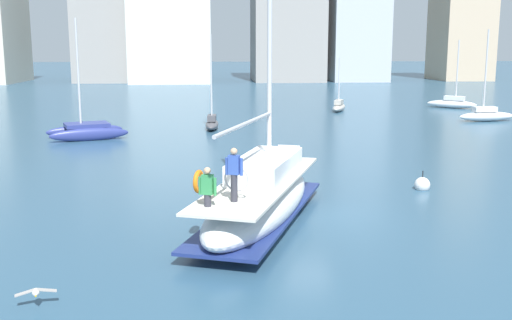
{
  "coord_description": "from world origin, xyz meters",
  "views": [
    {
      "loc": [
        -2.96,
        -21.09,
        5.93
      ],
      "look_at": [
        -1.42,
        0.78,
        1.8
      ],
      "focal_mm": 43.01,
      "sensor_mm": 36.0,
      "label": 1
    }
  ],
  "objects_px": {
    "moored_sloop_near": "(452,103)",
    "moored_cutter_left": "(212,122)",
    "moored_sloop_far": "(487,115)",
    "moored_catamaran": "(87,130)",
    "seagull": "(36,292)",
    "main_sailboat": "(261,196)",
    "moored_ketch_distant": "(339,106)",
    "mooring_buoy": "(422,185)"
  },
  "relations": [
    {
      "from": "moored_catamaran",
      "to": "moored_cutter_left",
      "type": "bearing_deg",
      "value": 26.57
    },
    {
      "from": "moored_cutter_left",
      "to": "seagull",
      "type": "distance_m",
      "value": 30.24
    },
    {
      "from": "moored_cutter_left",
      "to": "mooring_buoy",
      "type": "relative_size",
      "value": 7.23
    },
    {
      "from": "seagull",
      "to": "moored_sloop_near",
      "type": "bearing_deg",
      "value": 58.15
    },
    {
      "from": "seagull",
      "to": "moored_ketch_distant",
      "type": "bearing_deg",
      "value": 69.37
    },
    {
      "from": "main_sailboat",
      "to": "seagull",
      "type": "relative_size",
      "value": 14.94
    },
    {
      "from": "moored_sloop_near",
      "to": "moored_sloop_far",
      "type": "bearing_deg",
      "value": -96.74
    },
    {
      "from": "moored_sloop_near",
      "to": "moored_catamaran",
      "type": "relative_size",
      "value": 0.84
    },
    {
      "from": "main_sailboat",
      "to": "moored_ketch_distant",
      "type": "height_order",
      "value": "main_sailboat"
    },
    {
      "from": "main_sailboat",
      "to": "moored_sloop_far",
      "type": "distance_m",
      "value": 33.28
    },
    {
      "from": "moored_sloop_near",
      "to": "main_sailboat",
      "type": "bearing_deg",
      "value": -119.88
    },
    {
      "from": "moored_sloop_far",
      "to": "seagull",
      "type": "distance_m",
      "value": 41.79
    },
    {
      "from": "moored_sloop_far",
      "to": "mooring_buoy",
      "type": "relative_size",
      "value": 7.68
    },
    {
      "from": "moored_catamaran",
      "to": "main_sailboat",
      "type": "bearing_deg",
      "value": -63.82
    },
    {
      "from": "main_sailboat",
      "to": "seagull",
      "type": "bearing_deg",
      "value": -131.67
    },
    {
      "from": "moored_cutter_left",
      "to": "moored_ketch_distant",
      "type": "relative_size",
      "value": 1.39
    },
    {
      "from": "moored_catamaran",
      "to": "mooring_buoy",
      "type": "xyz_separation_m",
      "value": [
        16.73,
        -15.24,
        -0.39
      ]
    },
    {
      "from": "moored_cutter_left",
      "to": "seagull",
      "type": "relative_size",
      "value": 7.25
    },
    {
      "from": "moored_catamaran",
      "to": "seagull",
      "type": "bearing_deg",
      "value": -81.33
    },
    {
      "from": "main_sailboat",
      "to": "moored_sloop_near",
      "type": "height_order",
      "value": "main_sailboat"
    },
    {
      "from": "main_sailboat",
      "to": "mooring_buoy",
      "type": "bearing_deg",
      "value": 31.6
    },
    {
      "from": "main_sailboat",
      "to": "moored_catamaran",
      "type": "height_order",
      "value": "main_sailboat"
    },
    {
      "from": "seagull",
      "to": "mooring_buoy",
      "type": "distance_m",
      "value": 16.69
    },
    {
      "from": "moored_cutter_left",
      "to": "moored_ketch_distant",
      "type": "distance_m",
      "value": 16.06
    },
    {
      "from": "moored_catamaran",
      "to": "seagull",
      "type": "height_order",
      "value": "moored_catamaran"
    },
    {
      "from": "main_sailboat",
      "to": "moored_ketch_distant",
      "type": "bearing_deg",
      "value": 74.23
    },
    {
      "from": "seagull",
      "to": "moored_sloop_far",
      "type": "bearing_deg",
      "value": 52.24
    },
    {
      "from": "moored_catamaran",
      "to": "seagull",
      "type": "relative_size",
      "value": 8.22
    },
    {
      "from": "moored_sloop_far",
      "to": "seagull",
      "type": "relative_size",
      "value": 7.7
    },
    {
      "from": "moored_ketch_distant",
      "to": "moored_sloop_far",
      "type": "bearing_deg",
      "value": -38.99
    },
    {
      "from": "moored_catamaran",
      "to": "moored_cutter_left",
      "type": "distance_m",
      "value": 8.93
    },
    {
      "from": "main_sailboat",
      "to": "seagull",
      "type": "xyz_separation_m",
      "value": [
        -5.68,
        -6.38,
        -0.57
      ]
    },
    {
      "from": "moored_cutter_left",
      "to": "moored_ketch_distant",
      "type": "bearing_deg",
      "value": 44.35
    },
    {
      "from": "moored_sloop_far",
      "to": "moored_cutter_left",
      "type": "xyz_separation_m",
      "value": [
        -21.56,
        -3.06,
        -0.05
      ]
    },
    {
      "from": "seagull",
      "to": "mooring_buoy",
      "type": "height_order",
      "value": "mooring_buoy"
    },
    {
      "from": "main_sailboat",
      "to": "moored_cutter_left",
      "type": "relative_size",
      "value": 2.06
    },
    {
      "from": "main_sailboat",
      "to": "moored_catamaran",
      "type": "distance_m",
      "value": 21.85
    },
    {
      "from": "moored_cutter_left",
      "to": "mooring_buoy",
      "type": "distance_m",
      "value": 21.13
    },
    {
      "from": "moored_sloop_far",
      "to": "moored_cutter_left",
      "type": "distance_m",
      "value": 21.78
    },
    {
      "from": "moored_sloop_near",
      "to": "moored_cutter_left",
      "type": "height_order",
      "value": "moored_cutter_left"
    },
    {
      "from": "moored_sloop_near",
      "to": "moored_sloop_far",
      "type": "relative_size",
      "value": 0.9
    },
    {
      "from": "moored_ketch_distant",
      "to": "mooring_buoy",
      "type": "height_order",
      "value": "moored_ketch_distant"
    }
  ]
}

